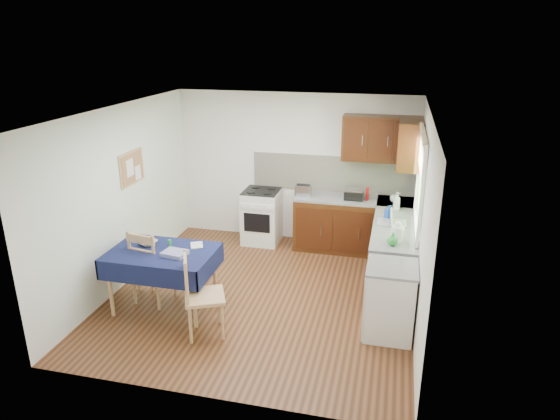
% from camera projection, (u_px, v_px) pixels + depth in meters
% --- Properties ---
extents(floor, '(4.20, 4.20, 0.00)m').
position_uv_depth(floor, '(262.00, 295.00, 6.84)').
color(floor, '#452412').
rests_on(floor, ground).
extents(ceiling, '(4.00, 4.20, 0.02)m').
position_uv_depth(ceiling, '(260.00, 111.00, 6.00)').
color(ceiling, silver).
rests_on(ceiling, wall_back).
extents(wall_back, '(4.00, 0.02, 2.50)m').
position_uv_depth(wall_back, '(295.00, 168.00, 8.35)').
color(wall_back, white).
rests_on(wall_back, ground).
extents(wall_front, '(4.00, 0.02, 2.50)m').
position_uv_depth(wall_front, '(199.00, 284.00, 4.50)').
color(wall_front, white).
rests_on(wall_front, ground).
extents(wall_left, '(0.02, 4.20, 2.50)m').
position_uv_depth(wall_left, '(121.00, 198.00, 6.86)').
color(wall_left, white).
rests_on(wall_left, ground).
extents(wall_right, '(0.02, 4.20, 2.50)m').
position_uv_depth(wall_right, '(422.00, 222.00, 5.98)').
color(wall_right, white).
rests_on(wall_right, ground).
extents(base_cabinets, '(1.90, 2.30, 0.86)m').
position_uv_depth(base_cabinets, '(370.00, 240.00, 7.55)').
color(base_cabinets, '#351A09').
rests_on(base_cabinets, ground).
extents(worktop_back, '(1.90, 0.60, 0.04)m').
position_uv_depth(worktop_back, '(355.00, 199.00, 7.97)').
color(worktop_back, gray).
rests_on(worktop_back, base_cabinets).
extents(worktop_right, '(0.60, 1.70, 0.04)m').
position_uv_depth(worktop_right, '(395.00, 229.00, 6.77)').
color(worktop_right, gray).
rests_on(worktop_right, base_cabinets).
extents(worktop_corner, '(0.60, 0.60, 0.04)m').
position_uv_depth(worktop_corner, '(396.00, 202.00, 7.82)').
color(worktop_corner, gray).
rests_on(worktop_corner, base_cabinets).
extents(splashback, '(2.70, 0.02, 0.60)m').
position_uv_depth(splashback, '(333.00, 174.00, 8.21)').
color(splashback, '#F2E9CD').
rests_on(splashback, wall_back).
extents(upper_cabinets, '(1.20, 0.85, 0.70)m').
position_uv_depth(upper_cabinets, '(390.00, 141.00, 7.54)').
color(upper_cabinets, '#351A09').
rests_on(upper_cabinets, wall_back).
extents(stove, '(0.60, 0.61, 0.92)m').
position_uv_depth(stove, '(262.00, 216.00, 8.45)').
color(stove, white).
rests_on(stove, ground).
extents(window, '(0.04, 1.48, 1.26)m').
position_uv_depth(window, '(421.00, 174.00, 6.50)').
color(window, '#2C5121').
rests_on(window, wall_right).
extents(fridge, '(0.58, 0.60, 0.89)m').
position_uv_depth(fridge, '(390.00, 301.00, 5.82)').
color(fridge, white).
rests_on(fridge, ground).
extents(corkboard, '(0.04, 0.62, 0.47)m').
position_uv_depth(corkboard, '(132.00, 168.00, 7.01)').
color(corkboard, tan).
rests_on(corkboard, wall_left).
extents(dining_table, '(1.32, 0.90, 0.80)m').
position_uv_depth(dining_table, '(162.00, 259.00, 6.30)').
color(dining_table, '#0E0D35').
rests_on(dining_table, ground).
extents(chair_far, '(0.53, 0.53, 1.04)m').
position_uv_depth(chair_far, '(150.00, 264.00, 6.48)').
color(chair_far, tan).
rests_on(chair_far, ground).
extents(chair_near, '(0.60, 0.60, 1.02)m').
position_uv_depth(chair_near, '(200.00, 293.00, 5.79)').
color(chair_near, tan).
rests_on(chair_near, ground).
extents(toaster, '(0.26, 0.16, 0.20)m').
position_uv_depth(toaster, '(303.00, 190.00, 8.06)').
color(toaster, '#B4B4B9').
rests_on(toaster, worktop_back).
extents(sandwich_press, '(0.30, 0.26, 0.17)m').
position_uv_depth(sandwich_press, '(354.00, 194.00, 7.89)').
color(sandwich_press, black).
rests_on(sandwich_press, worktop_back).
extents(sauce_bottle, '(0.05, 0.05, 0.21)m').
position_uv_depth(sauce_bottle, '(367.00, 194.00, 7.83)').
color(sauce_bottle, '#B40E12').
rests_on(sauce_bottle, worktop_back).
extents(yellow_packet, '(0.13, 0.11, 0.15)m').
position_uv_depth(yellow_packet, '(349.00, 191.00, 8.04)').
color(yellow_packet, yellow).
rests_on(yellow_packet, worktop_back).
extents(dish_rack, '(0.40, 0.30, 0.19)m').
position_uv_depth(dish_rack, '(392.00, 222.00, 6.89)').
color(dish_rack, '#9A9A9F').
rests_on(dish_rack, worktop_right).
extents(kettle, '(0.15, 0.15, 0.26)m').
position_uv_depth(kettle, '(397.00, 232.00, 6.29)').
color(kettle, white).
rests_on(kettle, worktop_right).
extents(cup, '(0.17, 0.17, 0.10)m').
position_uv_depth(cup, '(394.00, 199.00, 7.76)').
color(cup, white).
rests_on(cup, worktop_back).
extents(soap_bottle_a, '(0.15, 0.15, 0.28)m').
position_uv_depth(soap_bottle_a, '(397.00, 201.00, 7.37)').
color(soap_bottle_a, white).
rests_on(soap_bottle_a, worktop_right).
extents(soap_bottle_b, '(0.12, 0.12, 0.19)m').
position_uv_depth(soap_bottle_b, '(388.00, 212.00, 7.05)').
color(soap_bottle_b, blue).
rests_on(soap_bottle_b, worktop_right).
extents(soap_bottle_c, '(0.17, 0.17, 0.16)m').
position_uv_depth(soap_bottle_c, '(393.00, 239.00, 6.17)').
color(soap_bottle_c, green).
rests_on(soap_bottle_c, worktop_right).
extents(plate_bowl, '(0.27, 0.27, 0.05)m').
position_uv_depth(plate_bowl, '(148.00, 243.00, 6.44)').
color(plate_bowl, '#F4EBC7').
rests_on(plate_bowl, dining_table).
extents(book, '(0.23, 0.25, 0.02)m').
position_uv_depth(book, '(191.00, 246.00, 6.40)').
color(book, white).
rests_on(book, dining_table).
extents(spice_jar, '(0.04, 0.04, 0.09)m').
position_uv_depth(spice_jar, '(170.00, 243.00, 6.40)').
color(spice_jar, '#268D40').
rests_on(spice_jar, dining_table).
extents(tea_towel, '(0.32, 0.27, 0.05)m').
position_uv_depth(tea_towel, '(175.00, 253.00, 6.14)').
color(tea_towel, navy).
rests_on(tea_towel, dining_table).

